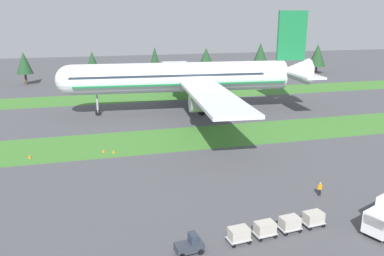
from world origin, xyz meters
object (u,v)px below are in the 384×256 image
object	(u,v)px
airliner	(188,77)
ground_crew_marshaller	(314,216)
ground_crew_loader	(320,188)
taxiway_marker_0	(103,151)
cargo_dolly_lead	(239,234)
taxiway_marker_1	(30,156)
baggage_tug	(190,245)
cargo_dolly_third	(290,223)
cargo_dolly_fourth	(313,218)
cargo_dolly_second	(265,228)
taxiway_marker_2	(114,151)

from	to	relation	value
airliner	ground_crew_marshaller	xyz separation A→B (m)	(0.09, -52.30, -7.05)
ground_crew_loader	taxiway_marker_0	distance (m)	33.74
ground_crew_marshaller	taxiway_marker_0	bearing A→B (deg)	-45.16
airliner	taxiway_marker_0	world-z (taller)	airliner
cargo_dolly_lead	taxiway_marker_1	world-z (taller)	cargo_dolly_lead
baggage_tug	ground_crew_loader	world-z (taller)	baggage_tug
cargo_dolly_third	cargo_dolly_fourth	world-z (taller)	same
cargo_dolly_fourth	ground_crew_loader	xyz separation A→B (m)	(4.66, 6.13, 0.03)
cargo_dolly_lead	ground_crew_loader	bearing A→B (deg)	-68.15
cargo_dolly_second	taxiway_marker_2	bearing A→B (deg)	17.62
baggage_tug	cargo_dolly_lead	world-z (taller)	baggage_tug
baggage_tug	airliner	bearing A→B (deg)	-20.28
airliner	cargo_dolly_second	size ratio (longest dim) A/B	30.24
taxiway_marker_0	taxiway_marker_1	distance (m)	11.10
cargo_dolly_lead	baggage_tug	bearing A→B (deg)	90.00
cargo_dolly_lead	taxiway_marker_2	bearing A→B (deg)	12.48
cargo_dolly_lead	taxiway_marker_1	xyz separation A→B (m)	(-22.44, 30.09, -0.58)
baggage_tug	cargo_dolly_second	world-z (taller)	baggage_tug
taxiway_marker_0	ground_crew_marshaller	bearing A→B (deg)	-55.07
cargo_dolly_third	ground_crew_loader	bearing A→B (deg)	-55.57
taxiway_marker_1	cargo_dolly_fourth	bearing A→B (deg)	-43.19
cargo_dolly_second	ground_crew_marshaller	distance (m)	6.03
baggage_tug	taxiway_marker_0	distance (m)	31.24
cargo_dolly_third	ground_crew_loader	size ratio (longest dim) A/B	1.35
cargo_dolly_fourth	taxiway_marker_0	world-z (taller)	cargo_dolly_fourth
cargo_dolly_second	cargo_dolly_fourth	xyz separation A→B (m)	(5.77, 0.60, 0.00)
taxiway_marker_0	cargo_dolly_second	bearing A→B (deg)	-64.46
ground_crew_marshaller	taxiway_marker_2	bearing A→B (deg)	-46.57
taxiway_marker_1	airliner	bearing A→B (deg)	36.85
ground_crew_loader	taxiway_marker_1	distance (m)	42.54
ground_crew_marshaller	taxiway_marker_1	world-z (taller)	ground_crew_marshaller
taxiway_marker_2	ground_crew_marshaller	bearing A→B (deg)	-56.48
ground_crew_marshaller	taxiway_marker_1	size ratio (longest dim) A/B	2.57
cargo_dolly_fourth	taxiway_marker_1	xyz separation A→B (m)	(-31.09, 29.18, -0.58)
cargo_dolly_lead	taxiway_marker_2	world-z (taller)	cargo_dolly_lead
ground_crew_loader	cargo_dolly_fourth	bearing A→B (deg)	49.50
ground_crew_loader	taxiway_marker_1	world-z (taller)	ground_crew_loader
airliner	taxiway_marker_1	bearing A→B (deg)	131.87
ground_crew_loader	taxiway_marker_2	bearing A→B (deg)	-47.15
taxiway_marker_0	taxiway_marker_1	size ratio (longest dim) A/B	0.77
cargo_dolly_lead	cargo_dolly_second	xyz separation A→B (m)	(2.88, 0.30, 0.00)
cargo_dolly_fourth	taxiway_marker_2	distance (m)	33.85
cargo_dolly_lead	ground_crew_marshaller	bearing A→B (deg)	-88.49
taxiway_marker_0	cargo_dolly_fourth	bearing A→B (deg)	-55.57
baggage_tug	taxiway_marker_1	size ratio (longest dim) A/B	4.02
cargo_dolly_second	taxiway_marker_2	xyz separation A→B (m)	(-12.67, 28.99, -0.68)
cargo_dolly_lead	cargo_dolly_third	bearing A→B (deg)	-90.00
taxiway_marker_2	taxiway_marker_0	bearing A→B (deg)	153.60
baggage_tug	ground_crew_marshaller	xyz separation A→B (m)	(13.85, 1.69, 0.13)
cargo_dolly_third	ground_crew_marshaller	distance (m)	3.13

